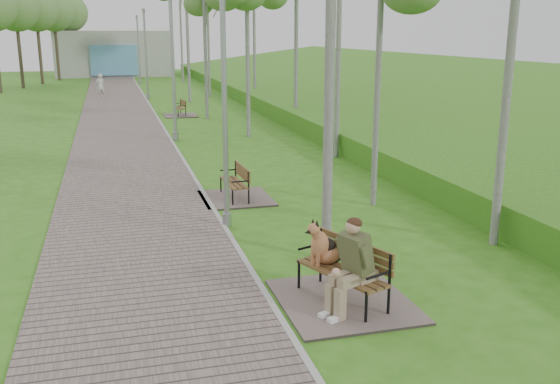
{
  "coord_description": "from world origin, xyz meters",
  "views": [
    {
      "loc": [
        -2.12,
        -8.77,
        3.95
      ],
      "look_at": [
        0.71,
        1.62,
        1.17
      ],
      "focal_mm": 40.0,
      "sensor_mm": 36.0,
      "label": 1
    }
  ],
  "objects": [
    {
      "name": "lamp_post_second",
      "position": [
        0.18,
        14.43,
        2.66
      ],
      "size": [
        0.22,
        0.22,
        5.69
      ],
      "color": "#929499",
      "rests_on": "ground"
    },
    {
      "name": "bench_second",
      "position": [
        0.66,
        5.6,
        0.19
      ],
      "size": [
        1.65,
        1.83,
        1.01
      ],
      "color": "#655652",
      "rests_on": "ground"
    },
    {
      "name": "embankment",
      "position": [
        12.0,
        20.0,
        0.0
      ],
      "size": [
        14.0,
        70.0,
        1.6
      ],
      "primitive_type": "cube",
      "color": "#52922A",
      "rests_on": "ground"
    },
    {
      "name": "bench_third",
      "position": [
        1.1,
        21.39,
        0.17
      ],
      "size": [
        1.53,
        1.7,
        0.94
      ],
      "color": "#655652",
      "rests_on": "ground"
    },
    {
      "name": "bench_main",
      "position": [
        0.98,
        -0.73,
        0.47
      ],
      "size": [
        1.91,
        2.12,
        1.66
      ],
      "color": "#655652",
      "rests_on": "ground"
    },
    {
      "name": "walkway",
      "position": [
        -1.75,
        21.5,
        0.02
      ],
      "size": [
        3.5,
        67.0,
        0.04
      ],
      "primitive_type": "cube",
      "color": "#655652",
      "rests_on": "ground"
    },
    {
      "name": "pedestrian_near",
      "position": [
        -2.59,
        31.01,
        0.73
      ],
      "size": [
        0.63,
        0.52,
        1.46
      ],
      "primitive_type": "imported",
      "rotation": [
        0.0,
        0.0,
        3.52
      ],
      "color": "beige",
      "rests_on": "ground"
    },
    {
      "name": "kerb",
      "position": [
        0.0,
        21.5,
        0.03
      ],
      "size": [
        0.1,
        67.0,
        0.05
      ],
      "primitive_type": "cube",
      "color": "#999993",
      "rests_on": "ground"
    },
    {
      "name": "lamp_post_third",
      "position": [
        0.13,
        29.46,
        2.44
      ],
      "size": [
        0.2,
        0.2,
        5.22
      ],
      "color": "#929499",
      "rests_on": "ground"
    },
    {
      "name": "building_north",
      "position": [
        -1.5,
        50.97,
        1.99
      ],
      "size": [
        10.0,
        5.2,
        4.0
      ],
      "color": "#9E9E99",
      "rests_on": "ground"
    },
    {
      "name": "lamp_post_near",
      "position": [
        0.08,
        3.52,
        2.25
      ],
      "size": [
        0.19,
        0.19,
        4.82
      ],
      "color": "#929499",
      "rests_on": "ground"
    },
    {
      "name": "lamp_post_far",
      "position": [
        0.29,
        41.11,
        2.4
      ],
      "size": [
        0.2,
        0.2,
        5.14
      ],
      "color": "#929499",
      "rests_on": "ground"
    },
    {
      "name": "ground",
      "position": [
        0.0,
        0.0,
        0.0
      ],
      "size": [
        120.0,
        120.0,
        0.0
      ],
      "primitive_type": "plane",
      "color": "#316C17",
      "rests_on": "ground"
    }
  ]
}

